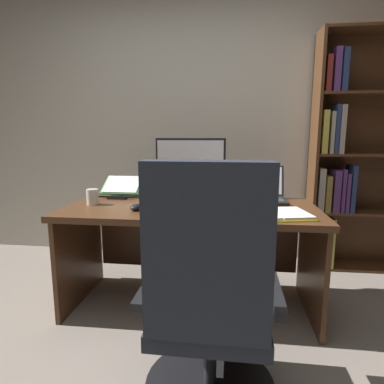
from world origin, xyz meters
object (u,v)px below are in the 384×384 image
at_px(desk, 192,231).
at_px(coffee_mug, 92,197).
at_px(open_binder, 274,214).
at_px(keyboard, 182,210).
at_px(reading_stand_with_book, 122,187).
at_px(laptop, 264,194).
at_px(notepad, 231,206).
at_px(pen, 234,205).
at_px(monitor, 190,168).
at_px(bookshelf, 355,159).
at_px(office_chair, 209,311).
at_px(computer_mouse, 136,207).

xyz_separation_m(desk, coffee_mug, (-0.68, -0.09, 0.24)).
distance_m(desk, open_binder, 0.62).
distance_m(keyboard, coffee_mug, 0.66).
bearing_deg(reading_stand_with_book, open_binder, -24.47).
bearing_deg(open_binder, laptop, 79.51).
relative_size(laptop, keyboard, 0.77).
bearing_deg(keyboard, reading_stand_with_book, 140.48).
xyz_separation_m(keyboard, coffee_mug, (-0.64, 0.13, 0.04)).
height_order(notepad, pen, pen).
distance_m(desk, laptop, 0.59).
distance_m(monitor, open_binder, 0.75).
bearing_deg(bookshelf, open_binder, -127.26).
xyz_separation_m(office_chair, laptop, (0.32, 1.11, 0.30)).
bearing_deg(open_binder, notepad, 127.62).
distance_m(desk, bookshelf, 1.61).
height_order(office_chair, computer_mouse, office_chair).
distance_m(pen, coffee_mug, 0.97).
height_order(keyboard, computer_mouse, computer_mouse).
height_order(keyboard, reading_stand_with_book, reading_stand_with_book).
relative_size(bookshelf, coffee_mug, 19.01).
xyz_separation_m(desk, computer_mouse, (-0.33, -0.22, 0.21)).
xyz_separation_m(reading_stand_with_book, pen, (0.87, -0.29, -0.06)).
distance_m(laptop, reading_stand_with_book, 1.09).
distance_m(monitor, coffee_mug, 0.72).
xyz_separation_m(keyboard, computer_mouse, (-0.30, 0.00, 0.01)).
relative_size(monitor, pen, 3.66).
bearing_deg(bookshelf, computer_mouse, -148.74).
xyz_separation_m(laptop, pen, (-0.22, -0.25, -0.04)).
xyz_separation_m(reading_stand_with_book, notepad, (0.85, -0.29, -0.07)).
bearing_deg(notepad, bookshelf, 38.67).
height_order(office_chair, open_binder, office_chair).
height_order(reading_stand_with_book, open_binder, reading_stand_with_book).
bearing_deg(office_chair, keyboard, 107.68).
relative_size(reading_stand_with_book, notepad, 1.42).
relative_size(notepad, pen, 1.50).
height_order(desk, reading_stand_with_book, reading_stand_with_book).
bearing_deg(office_chair, reading_stand_with_book, 123.96).
height_order(desk, keyboard, keyboard).
bearing_deg(desk, computer_mouse, -146.23).
bearing_deg(monitor, bookshelf, 24.16).
relative_size(keyboard, computer_mouse, 4.04).
distance_m(office_chair, monitor, 1.22).
bearing_deg(laptop, computer_mouse, -154.17).
xyz_separation_m(desk, pen, (0.29, -0.06, 0.20)).
relative_size(laptop, open_binder, 0.71).
relative_size(office_chair, computer_mouse, 10.52).
xyz_separation_m(bookshelf, office_chair, (-1.14, -1.71, -0.52)).
relative_size(computer_mouse, notepad, 0.50).
xyz_separation_m(bookshelf, reading_stand_with_book, (-1.91, -0.56, -0.19)).
height_order(keyboard, open_binder, same).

